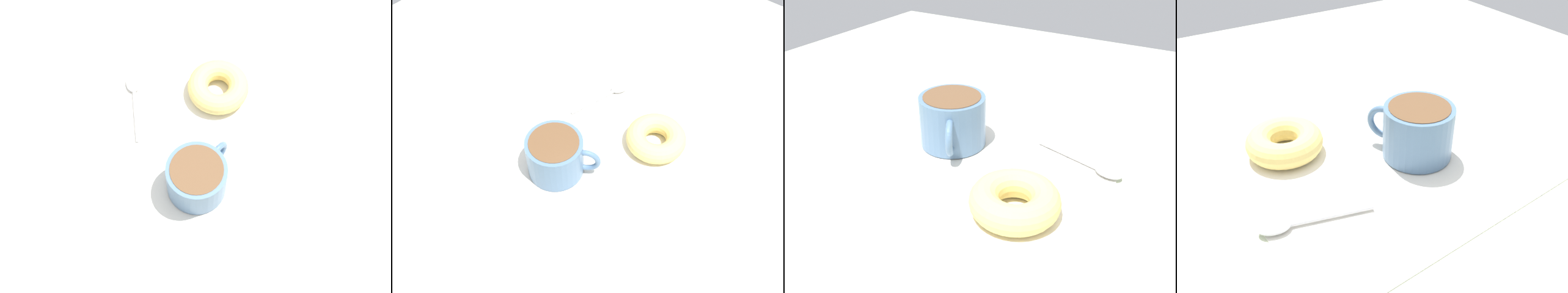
% 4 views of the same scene
% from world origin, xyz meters
% --- Properties ---
extents(ground_plane, '(1.20, 1.20, 0.02)m').
position_xyz_m(ground_plane, '(0.00, 0.00, -0.01)').
color(ground_plane, beige).
extents(napkin, '(0.36, 0.36, 0.00)m').
position_xyz_m(napkin, '(-0.00, 0.01, 0.00)').
color(napkin, white).
rests_on(napkin, ground_plane).
extents(coffee_cup, '(0.09, 0.11, 0.07)m').
position_xyz_m(coffee_cup, '(0.05, -0.01, 0.04)').
color(coffee_cup, slate).
rests_on(coffee_cup, napkin).
extents(donut, '(0.10, 0.10, 0.03)m').
position_xyz_m(donut, '(-0.09, 0.08, 0.02)').
color(donut, '#E5C66B').
rests_on(donut, napkin).
extents(spoon, '(0.13, 0.05, 0.01)m').
position_xyz_m(spoon, '(-0.14, -0.05, 0.01)').
color(spoon, silver).
rests_on(spoon, napkin).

